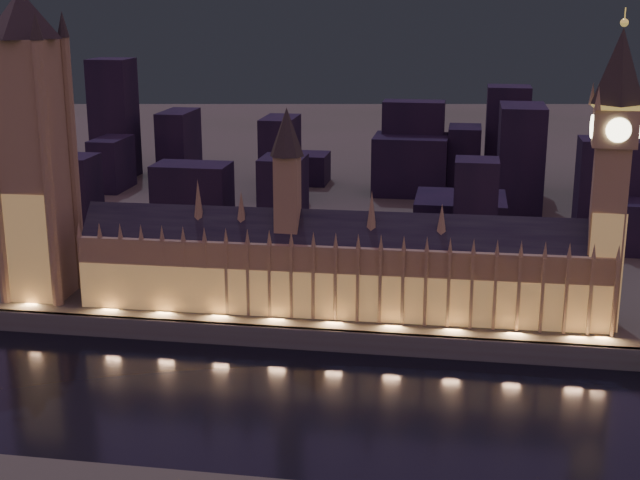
# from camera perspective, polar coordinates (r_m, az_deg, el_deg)

# --- Properties ---
(ground_plane) EXTENTS (2000.00, 2000.00, 0.00)m
(ground_plane) POSITION_cam_1_polar(r_m,az_deg,el_deg) (293.95, -2.76, -9.95)
(ground_plane) COLOR black
(ground_plane) RESTS_ON ground
(north_bank) EXTENTS (2000.00, 960.00, 8.00)m
(north_bank) POSITION_cam_1_polar(r_m,az_deg,el_deg) (790.99, 5.21, 6.47)
(north_bank) COLOR #3E4730
(north_bank) RESTS_ON ground
(embankment_wall) EXTENTS (2000.00, 2.50, 8.00)m
(embankment_wall) POSITION_cam_1_polar(r_m,az_deg,el_deg) (329.20, -1.27, -6.32)
(embankment_wall) COLOR #4D4E4A
(embankment_wall) RESTS_ON ground
(palace_of_westminster) EXTENTS (202.00, 23.29, 78.00)m
(palace_of_westminster) POSITION_cam_1_polar(r_m,az_deg,el_deg) (339.48, 1.10, -1.64)
(palace_of_westminster) COLOR #967D5C
(palace_of_westminster) RESTS_ON north_bank
(victoria_tower) EXTENTS (31.68, 31.68, 131.97)m
(victoria_tower) POSITION_cam_1_polar(r_m,az_deg,el_deg) (366.06, -17.98, 6.47)
(victoria_tower) COLOR #967D5C
(victoria_tower) RESTS_ON north_bank
(elizabeth_tower) EXTENTS (18.00, 18.00, 113.85)m
(elizabeth_tower) POSITION_cam_1_polar(r_m,az_deg,el_deg) (329.83, 18.23, 5.16)
(elizabeth_tower) COLOR #967D5C
(elizabeth_tower) RESTS_ON north_bank
(city_backdrop) EXTENTS (495.10, 215.63, 78.06)m
(city_backdrop) POSITION_cam_1_polar(r_m,az_deg,el_deg) (516.20, 7.05, 4.68)
(city_backdrop) COLOR black
(city_backdrop) RESTS_ON north_bank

